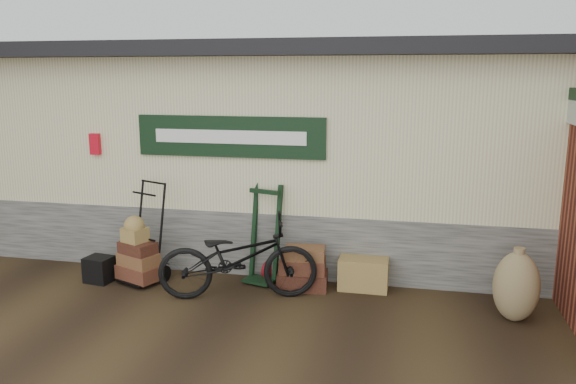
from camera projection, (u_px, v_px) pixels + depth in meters
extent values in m
plane|color=black|center=(232.00, 303.00, 6.93)|extent=(80.00, 80.00, 0.00)
cube|color=#4C4C47|center=(281.00, 214.00, 9.46)|extent=(14.00, 3.54, 0.90)
cube|color=beige|center=(281.00, 125.00, 9.15)|extent=(14.00, 3.50, 2.10)
cube|color=black|center=(279.00, 53.00, 8.77)|extent=(14.40, 4.10, 0.20)
cube|color=black|center=(230.00, 137.00, 7.51)|extent=(2.60, 0.06, 0.55)
cube|color=white|center=(229.00, 137.00, 7.48)|extent=(2.10, 0.01, 0.18)
cube|color=red|center=(96.00, 144.00, 7.96)|extent=(0.14, 0.10, 0.30)
cube|color=olive|center=(364.00, 273.00, 7.38)|extent=(0.64, 0.42, 0.42)
cube|color=black|center=(99.00, 269.00, 7.62)|extent=(0.39, 0.34, 0.35)
imported|color=black|center=(238.00, 254.00, 6.99)|extent=(1.20, 2.10, 1.16)
ellipsoid|color=olive|center=(516.00, 287.00, 6.36)|extent=(0.60, 0.54, 0.82)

